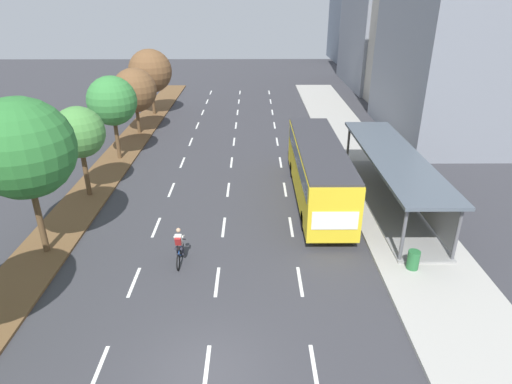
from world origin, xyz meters
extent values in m
plane|color=#38383D|center=(0.00, 0.00, 0.00)|extent=(140.00, 140.00, 0.00)
cube|color=brown|center=(-8.30, 20.00, 0.06)|extent=(2.60, 52.00, 0.12)
cube|color=#ADAAA3|center=(9.25, 20.00, 0.07)|extent=(4.50, 52.00, 0.15)
cube|color=white|center=(-3.50, 0.20, 0.00)|extent=(0.14, 2.06, 0.01)
cube|color=white|center=(-3.50, 4.87, 0.00)|extent=(0.14, 2.06, 0.01)
cube|color=white|center=(-3.50, 9.54, 0.00)|extent=(0.14, 2.06, 0.01)
cube|color=white|center=(-3.50, 14.21, 0.00)|extent=(0.14, 2.06, 0.01)
cube|color=white|center=(-3.50, 18.87, 0.00)|extent=(0.14, 2.06, 0.01)
cube|color=white|center=(-3.50, 23.54, 0.00)|extent=(0.14, 2.06, 0.01)
cube|color=white|center=(-3.50, 28.21, 0.00)|extent=(0.14, 2.06, 0.01)
cube|color=white|center=(-3.50, 32.88, 0.00)|extent=(0.14, 2.06, 0.01)
cube|color=white|center=(-3.50, 37.55, 0.00)|extent=(0.14, 2.06, 0.01)
cube|color=white|center=(-3.50, 42.22, 0.00)|extent=(0.14, 2.06, 0.01)
cube|color=white|center=(0.00, 0.20, 0.00)|extent=(0.14, 2.06, 0.01)
cube|color=white|center=(0.00, 4.87, 0.00)|extent=(0.14, 2.06, 0.01)
cube|color=white|center=(0.00, 9.54, 0.00)|extent=(0.14, 2.06, 0.01)
cube|color=white|center=(0.00, 14.21, 0.00)|extent=(0.14, 2.06, 0.01)
cube|color=white|center=(0.00, 18.87, 0.00)|extent=(0.14, 2.06, 0.01)
cube|color=white|center=(0.00, 23.54, 0.00)|extent=(0.14, 2.06, 0.01)
cube|color=white|center=(0.00, 28.21, 0.00)|extent=(0.14, 2.06, 0.01)
cube|color=white|center=(0.00, 32.88, 0.00)|extent=(0.14, 2.06, 0.01)
cube|color=white|center=(0.00, 37.55, 0.00)|extent=(0.14, 2.06, 0.01)
cube|color=white|center=(0.00, 42.22, 0.00)|extent=(0.14, 2.06, 0.01)
cube|color=white|center=(3.50, 0.20, 0.00)|extent=(0.14, 2.06, 0.01)
cube|color=white|center=(3.50, 4.87, 0.00)|extent=(0.14, 2.06, 0.01)
cube|color=white|center=(3.50, 9.54, 0.00)|extent=(0.14, 2.06, 0.01)
cube|color=white|center=(3.50, 14.21, 0.00)|extent=(0.14, 2.06, 0.01)
cube|color=white|center=(3.50, 18.87, 0.00)|extent=(0.14, 2.06, 0.01)
cube|color=white|center=(3.50, 23.54, 0.00)|extent=(0.14, 2.06, 0.01)
cube|color=white|center=(3.50, 28.21, 0.00)|extent=(0.14, 2.06, 0.01)
cube|color=white|center=(3.50, 32.88, 0.00)|extent=(0.14, 2.06, 0.01)
cube|color=white|center=(3.50, 37.55, 0.00)|extent=(0.14, 2.06, 0.01)
cube|color=white|center=(3.50, 42.22, 0.00)|extent=(0.14, 2.06, 0.01)
cube|color=gray|center=(9.25, 12.17, 0.20)|extent=(2.60, 12.52, 0.10)
cylinder|color=#56565B|center=(8.07, 6.16, 1.55)|extent=(0.16, 0.16, 2.60)
cylinder|color=#56565B|center=(8.07, 18.18, 1.55)|extent=(0.16, 0.16, 2.60)
cylinder|color=#56565B|center=(10.43, 6.16, 1.55)|extent=(0.16, 0.16, 2.60)
cylinder|color=#56565B|center=(10.43, 18.18, 1.55)|extent=(0.16, 0.16, 2.60)
cube|color=gray|center=(10.49, 12.17, 1.55)|extent=(0.10, 11.89, 2.34)
cube|color=#4C5660|center=(9.25, 12.17, 2.93)|extent=(2.90, 12.92, 0.16)
cube|color=yellow|center=(5.25, 12.78, 1.85)|extent=(2.50, 11.20, 2.80)
cube|color=#2D3D4C|center=(5.25, 12.78, 2.70)|extent=(2.54, 10.30, 0.90)
cube|color=#333338|center=(5.25, 12.78, 3.31)|extent=(2.45, 10.98, 0.12)
cube|color=#2D3D4C|center=(5.25, 18.40, 2.20)|extent=(2.25, 0.06, 1.54)
cube|color=white|center=(5.25, 7.16, 1.65)|extent=(2.12, 0.04, 0.90)
cylinder|color=black|center=(4.15, 16.25, 0.50)|extent=(0.30, 1.00, 1.00)
cylinder|color=black|center=(6.35, 16.25, 0.50)|extent=(0.30, 1.00, 1.00)
cylinder|color=black|center=(4.15, 9.31, 0.50)|extent=(0.30, 1.00, 1.00)
cylinder|color=black|center=(6.35, 9.31, 0.50)|extent=(0.30, 1.00, 1.00)
torus|color=black|center=(-1.75, 6.87, 0.36)|extent=(0.06, 0.72, 0.72)
torus|color=black|center=(-1.75, 5.77, 0.36)|extent=(0.06, 0.72, 0.72)
cylinder|color=#234C99|center=(-1.75, 6.32, 0.64)|extent=(0.05, 0.94, 0.05)
cylinder|color=#234C99|center=(-1.75, 6.22, 0.46)|extent=(0.05, 0.57, 0.42)
cylinder|color=#234C99|center=(-1.75, 6.12, 0.66)|extent=(0.04, 0.04, 0.40)
cube|color=black|center=(-1.75, 6.12, 0.86)|extent=(0.12, 0.24, 0.06)
cylinder|color=black|center=(-1.75, 6.82, 0.91)|extent=(0.46, 0.04, 0.04)
cube|color=silver|center=(-1.75, 6.30, 1.19)|extent=(0.30, 0.36, 0.59)
cube|color=#A82323|center=(-1.75, 6.14, 1.21)|extent=(0.26, 0.26, 0.42)
sphere|color=tan|center=(-1.75, 6.42, 1.61)|extent=(0.20, 0.20, 0.20)
cylinder|color=#23232D|center=(-1.87, 6.27, 0.79)|extent=(0.12, 0.42, 0.25)
cylinder|color=#23232D|center=(-1.87, 6.44, 0.53)|extent=(0.10, 0.17, 0.41)
cylinder|color=#23232D|center=(-1.63, 6.27, 0.79)|extent=(0.12, 0.42, 0.25)
cylinder|color=#23232D|center=(-1.63, 6.44, 0.53)|extent=(0.10, 0.17, 0.41)
cylinder|color=silver|center=(-1.92, 6.52, 1.24)|extent=(0.09, 0.47, 0.28)
cylinder|color=silver|center=(-1.58, 6.52, 1.24)|extent=(0.09, 0.47, 0.28)
cylinder|color=brown|center=(-8.11, 7.18, 1.82)|extent=(0.28, 0.28, 3.40)
sphere|color=#2D7533|center=(-8.11, 7.18, 5.14)|extent=(4.33, 4.33, 4.33)
cylinder|color=brown|center=(-8.21, 13.36, 1.49)|extent=(0.28, 0.28, 2.74)
sphere|color=#4C8E42|center=(-8.21, 13.36, 3.94)|extent=(2.89, 2.89, 2.89)
cylinder|color=brown|center=(-8.12, 19.54, 1.56)|extent=(0.28, 0.28, 2.89)
sphere|color=#38843D|center=(-8.12, 19.54, 4.27)|extent=(3.37, 3.37, 3.37)
cylinder|color=brown|center=(-8.14, 25.72, 1.25)|extent=(0.28, 0.28, 2.25)
sphere|color=brown|center=(-8.14, 25.72, 3.71)|extent=(3.57, 3.57, 3.57)
cylinder|color=brown|center=(-8.13, 31.91, 1.41)|extent=(0.28, 0.28, 2.59)
sphere|color=brown|center=(-8.13, 31.91, 4.22)|extent=(4.05, 4.05, 4.05)
cylinder|color=#286B38|center=(8.45, 5.58, 0.57)|extent=(0.52, 0.52, 0.85)
cube|color=gray|center=(17.61, 25.48, 7.03)|extent=(9.31, 13.91, 14.05)
cube|color=gray|center=(16.84, 46.76, 7.67)|extent=(6.34, 15.00, 15.33)
cube|color=slate|center=(19.48, 69.32, 8.63)|extent=(8.14, 11.51, 17.26)
camera|label=1|loc=(1.53, -10.22, 11.17)|focal=30.61mm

